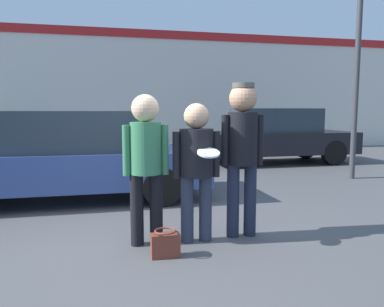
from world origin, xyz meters
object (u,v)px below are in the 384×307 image
parked_car_near (74,156)px  handbag (165,244)px  person_left (146,156)px  person_right (242,144)px  parked_car_far (276,136)px  person_middle_with_frisbee (197,160)px

parked_car_near → handbag: size_ratio=14.83×
person_left → person_right: person_right is taller
handbag → person_left: bearing=109.3°
parked_car_near → handbag: 3.22m
parked_car_near → person_right: bearing=-49.4°
parked_car_far → parked_car_near: bearing=-148.1°
person_left → person_right: (1.16, 0.03, 0.12)m
handbag → person_right: bearing=24.1°
person_middle_with_frisbee → parked_car_far: bearing=57.1°
person_left → parked_car_near: bearing=111.3°
person_right → handbag: size_ratio=6.18×
person_right → handbag: 1.49m
person_left → parked_car_far: 7.36m
person_right → parked_car_far: (3.25, 5.86, -0.35)m
person_middle_with_frisbee → handbag: size_ratio=5.38×
person_right → parked_car_near: (-2.15, 2.50, -0.39)m
parked_car_near → person_left: bearing=-68.7°
person_left → handbag: person_left is taller
person_left → parked_car_far: size_ratio=0.39×
parked_car_near → parked_car_far: (5.39, 3.35, 0.04)m
person_middle_with_frisbee → parked_car_near: (-1.57, 2.56, -0.21)m
parked_car_far → person_right: bearing=-119.0°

